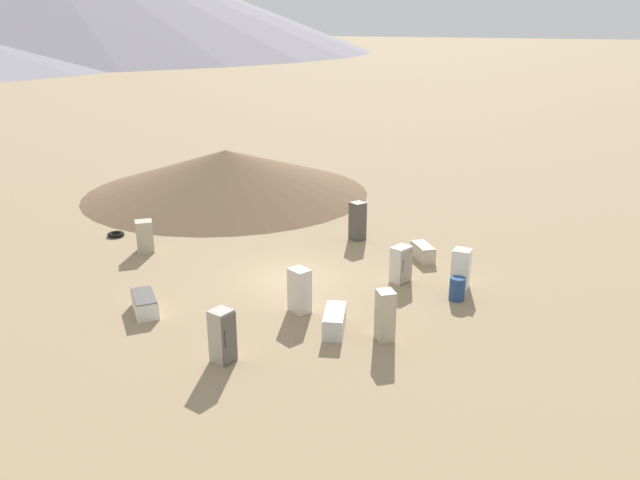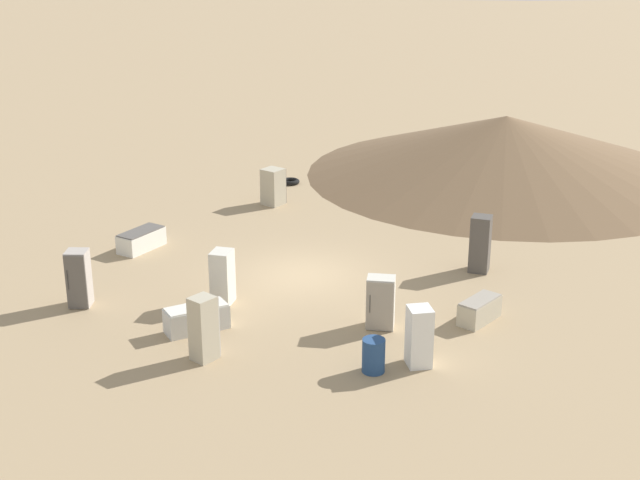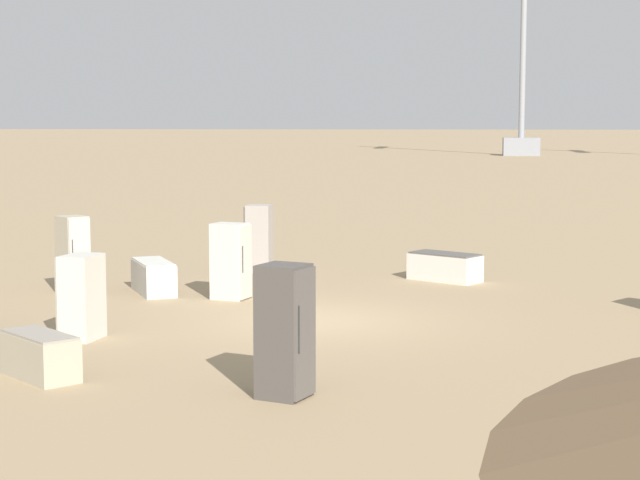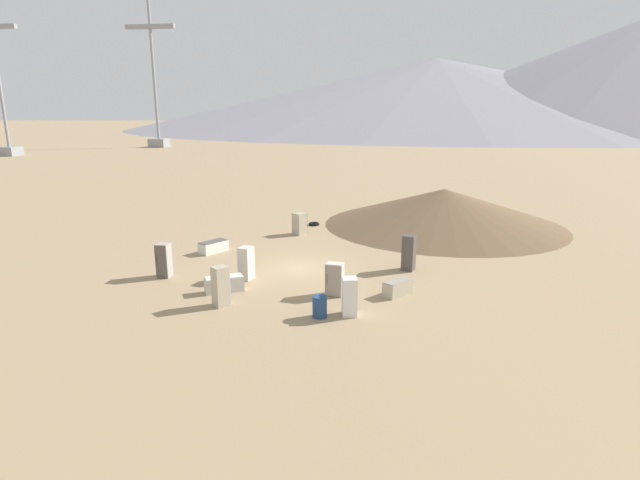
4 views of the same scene
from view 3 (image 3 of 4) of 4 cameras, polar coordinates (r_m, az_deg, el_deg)
ground_plane at (r=21.14m, az=-0.30°, el=-4.35°), size 1000.00×1000.00×0.00m
power_pylon_3 at (r=126.16m, az=10.76°, el=9.30°), size 12.00×4.11×34.29m
discarded_fridge_0 at (r=19.77m, az=-12.63°, el=-2.99°), size 0.87×0.71×1.54m
discarded_fridge_1 at (r=24.87m, az=-13.03°, el=-0.81°), size 0.84×0.85×1.79m
discarded_fridge_2 at (r=15.22m, az=-1.89°, el=-4.89°), size 0.81×0.84×1.92m
discarded_fridge_3 at (r=27.95m, az=-3.29°, el=0.08°), size 0.65×0.68×1.76m
discarded_fridge_4 at (r=26.59m, az=6.67°, el=-1.43°), size 1.61×1.91×0.69m
discarded_fridge_6 at (r=17.03m, az=-14.70°, el=-5.99°), size 1.44×1.53×0.70m
discarded_fridge_7 at (r=24.80m, az=-8.87°, el=-1.96°), size 1.91×1.47×0.75m
discarded_fridge_8 at (r=23.72m, az=-4.78°, el=-1.14°), size 0.74×0.88×1.69m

